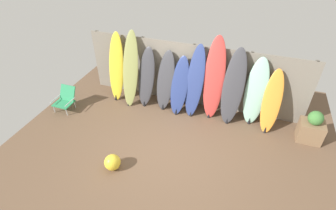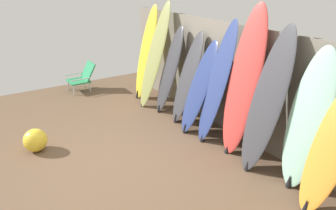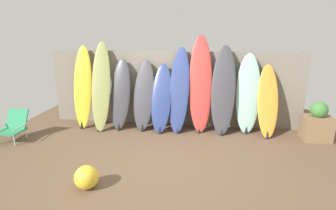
# 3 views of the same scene
# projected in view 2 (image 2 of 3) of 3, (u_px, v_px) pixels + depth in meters

# --- Properties ---
(ground) EXTENTS (7.68, 7.68, 0.00)m
(ground) POSITION_uv_depth(u_px,v_px,m) (121.00, 161.00, 4.74)
(ground) COLOR brown
(fence_back) EXTENTS (6.08, 0.11, 1.80)m
(fence_back) POSITION_uv_depth(u_px,v_px,m) (229.00, 79.00, 5.38)
(fence_back) COLOR gray
(fence_back) RESTS_ON ground
(surfboard_yellow_0) EXTENTS (0.50, 0.62, 1.94)m
(surfboard_yellow_0) POSITION_uv_depth(u_px,v_px,m) (146.00, 53.00, 6.84)
(surfboard_yellow_0) COLOR yellow
(surfboard_yellow_0) RESTS_ON ground
(surfboard_olive_1) EXTENTS (0.51, 0.78, 2.04)m
(surfboard_olive_1) POSITION_uv_depth(u_px,v_px,m) (155.00, 56.00, 6.42)
(surfboard_olive_1) COLOR olive
(surfboard_olive_1) RESTS_ON ground
(surfboard_charcoal_2) EXTENTS (0.52, 0.62, 1.64)m
(surfboard_charcoal_2) POSITION_uv_depth(u_px,v_px,m) (170.00, 70.00, 6.18)
(surfboard_charcoal_2) COLOR #38383D
(surfboard_charcoal_2) RESTS_ON ground
(surfboard_charcoal_3) EXTENTS (0.54, 0.62, 1.61)m
(surfboard_charcoal_3) POSITION_uv_depth(u_px,v_px,m) (187.00, 79.00, 5.76)
(surfboard_charcoal_3) COLOR #38383D
(surfboard_charcoal_3) RESTS_ON ground
(surfboard_navy_4) EXTENTS (0.50, 0.66, 1.53)m
(surfboard_navy_4) POSITION_uv_depth(u_px,v_px,m) (199.00, 88.00, 5.40)
(surfboard_navy_4) COLOR navy
(surfboard_navy_4) RESTS_ON ground
(surfboard_navy_5) EXTENTS (0.53, 0.63, 1.92)m
(surfboard_navy_5) POSITION_uv_depth(u_px,v_px,m) (217.00, 83.00, 5.03)
(surfboard_navy_5) COLOR navy
(surfboard_navy_5) RESTS_ON ground
(surfboard_red_6) EXTENTS (0.58, 0.59, 2.18)m
(surfboard_red_6) POSITION_uv_depth(u_px,v_px,m) (244.00, 82.00, 4.65)
(surfboard_red_6) COLOR #D13D38
(surfboard_red_6) RESTS_ON ground
(surfboard_charcoal_7) EXTENTS (0.58, 0.62, 1.96)m
(surfboard_charcoal_7) POSITION_uv_depth(u_px,v_px,m) (267.00, 102.00, 4.26)
(surfboard_charcoal_7) COLOR #38383D
(surfboard_charcoal_7) RESTS_ON ground
(surfboard_seafoam_8) EXTENTS (0.53, 0.41, 1.79)m
(surfboard_seafoam_8) POSITION_uv_depth(u_px,v_px,m) (308.00, 121.00, 3.91)
(surfboard_seafoam_8) COLOR #9ED6BC
(surfboard_seafoam_8) RESTS_ON ground
(surfboard_orange_9) EXTENTS (0.44, 0.65, 1.55)m
(surfboard_orange_9) POSITION_uv_depth(u_px,v_px,m) (331.00, 148.00, 3.57)
(surfboard_orange_9) COLOR orange
(surfboard_orange_9) RESTS_ON ground
(beach_chair) EXTENTS (0.50, 0.58, 0.63)m
(beach_chair) POSITION_uv_depth(u_px,v_px,m) (83.00, 77.00, 7.44)
(beach_chair) COLOR silver
(beach_chair) RESTS_ON ground
(beach_ball) EXTENTS (0.35, 0.35, 0.35)m
(beach_ball) POSITION_uv_depth(u_px,v_px,m) (35.00, 140.00, 4.95)
(beach_ball) COLOR yellow
(beach_ball) RESTS_ON ground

